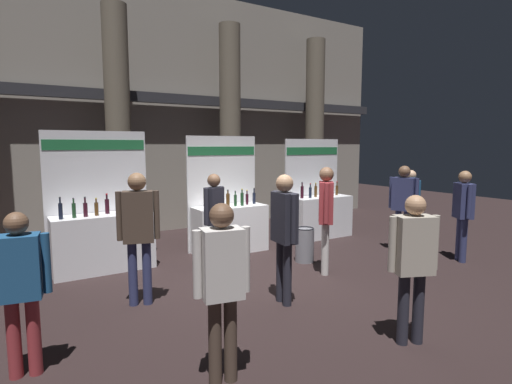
% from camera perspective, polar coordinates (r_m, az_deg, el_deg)
% --- Properties ---
extents(ground_plane, '(27.39, 27.39, 0.00)m').
position_cam_1_polar(ground_plane, '(6.84, 2.08, -12.26)').
color(ground_plane, black).
extents(hall_colonnade, '(13.70, 1.25, 6.09)m').
position_cam_1_polar(hall_colonnade, '(10.64, -12.16, 10.50)').
color(hall_colonnade, gray).
rests_on(hall_colonnade, ground_plane).
extents(exhibitor_booth_0, '(1.77, 0.66, 2.46)m').
position_cam_1_polar(exhibitor_booth_0, '(7.70, -20.68, -5.77)').
color(exhibitor_booth_0, white).
rests_on(exhibitor_booth_0, ground_plane).
extents(exhibitor_booth_1, '(1.59, 0.66, 2.40)m').
position_cam_1_polar(exhibitor_booth_1, '(8.47, -3.80, -4.39)').
color(exhibitor_booth_1, white).
rests_on(exhibitor_booth_1, ground_plane).
extents(exhibitor_booth_2, '(1.62, 0.66, 2.35)m').
position_cam_1_polar(exhibitor_booth_2, '(9.93, 8.83, -2.82)').
color(exhibitor_booth_2, white).
rests_on(exhibitor_booth_2, ground_plane).
extents(trash_bin, '(0.35, 0.35, 0.66)m').
position_cam_1_polar(trash_bin, '(7.83, 6.84, -7.34)').
color(trash_bin, slate).
rests_on(trash_bin, ground_plane).
extents(visitor_0, '(0.25, 0.57, 1.81)m').
position_cam_1_polar(visitor_0, '(5.63, 3.98, -4.90)').
color(visitor_0, '#23232D').
rests_on(visitor_0, ground_plane).
extents(visitor_1, '(0.42, 0.45, 1.73)m').
position_cam_1_polar(visitor_1, '(8.61, 27.04, -1.93)').
color(visitor_1, navy).
rests_on(visitor_1, ground_plane).
extents(visitor_2, '(0.53, 0.32, 1.60)m').
position_cam_1_polar(visitor_2, '(4.49, -30.17, -10.62)').
color(visitor_2, maroon).
rests_on(visitor_2, ground_plane).
extents(visitor_3, '(0.43, 0.46, 1.84)m').
position_cam_1_polar(visitor_3, '(7.03, 9.75, -2.46)').
color(visitor_3, silver).
rests_on(visitor_3, ground_plane).
extents(visitor_4, '(0.55, 0.33, 1.84)m').
position_cam_1_polar(visitor_4, '(5.79, -16.16, -4.62)').
color(visitor_4, navy).
rests_on(visitor_4, ground_plane).
extents(visitor_5, '(0.34, 0.58, 1.79)m').
position_cam_1_polar(visitor_5, '(8.90, 19.94, -1.09)').
color(visitor_5, navy).
rests_on(visitor_5, ground_plane).
extents(visitor_6, '(0.54, 0.39, 1.68)m').
position_cam_1_polar(visitor_6, '(4.82, 21.17, -8.28)').
color(visitor_6, '#23232D').
rests_on(visitor_6, ground_plane).
extents(visitor_7, '(0.45, 0.32, 1.72)m').
position_cam_1_polar(visitor_7, '(7.13, -5.88, -3.17)').
color(visitor_7, navy).
rests_on(visitor_7, ground_plane).
extents(visitor_8, '(0.28, 0.54, 1.65)m').
position_cam_1_polar(visitor_8, '(9.87, 20.79, -1.00)').
color(visitor_8, navy).
rests_on(visitor_8, ground_plane).
extents(visitor_9, '(0.53, 0.32, 1.70)m').
position_cam_1_polar(visitor_9, '(3.80, -4.76, -11.79)').
color(visitor_9, '#47382D').
rests_on(visitor_9, ground_plane).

